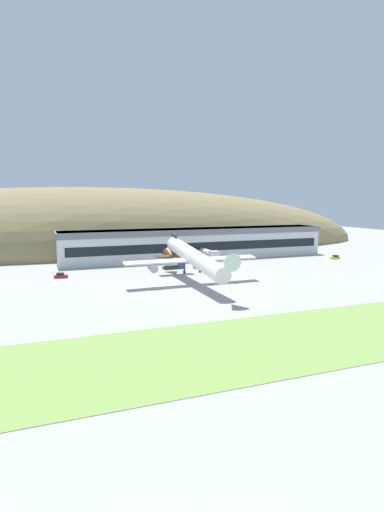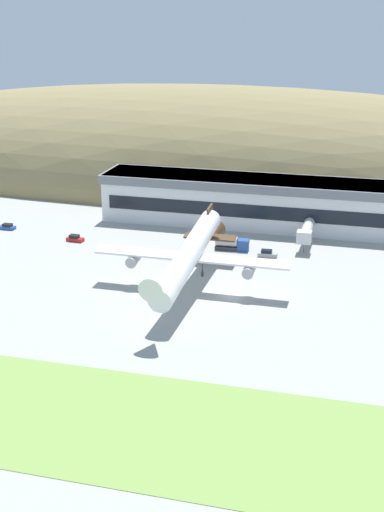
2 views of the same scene
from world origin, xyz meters
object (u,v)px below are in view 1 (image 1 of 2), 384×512
Objects in this scene: terminal_building at (198,241)px; jetway_0 at (209,253)px; cargo_airplane at (193,258)px; fuel_truck at (174,264)px; traffic_cone_0 at (199,270)px; service_car_3 at (335,257)px; service_car_2 at (61,276)px; service_car_0 at (199,266)px.

terminal_building is 8.33× the size of jetway_0.
fuel_truck is (2.97, 27.52, -6.30)m from cargo_airplane.
traffic_cone_0 is (-9.65, -13.29, -3.71)m from jetway_0.
jetway_0 is 54.71m from service_car_3.
service_car_3 is 6.50× the size of traffic_cone_0.
traffic_cone_0 is (10.12, 20.75, -7.60)m from cargo_airplane.
fuel_truck is at bearing 5.32° from service_car_2.
terminal_building is 52.99m from cargo_airplane.
terminal_building is at bearing 69.85° from service_car_0.
fuel_truck is at bearing 136.54° from traffic_cone_0.
terminal_building reaches higher than service_car_3.
terminal_building reaches higher than traffic_cone_0.
terminal_building reaches higher than fuel_truck.
jetway_0 is 23.54× the size of traffic_cone_0.
cargo_airplane is (-20.70, -48.77, 0.71)m from terminal_building.
service_car_3 is (61.87, 1.34, -0.04)m from service_car_0.
terminal_building is 15.11m from jetway_0.
service_car_3 is at bearing -22.95° from terminal_building.
jetway_0 reaches higher than fuel_truck.
service_car_2 is 7.45× the size of traffic_cone_0.
traffic_cone_0 is (45.85, -3.17, -0.41)m from service_car_2.
fuel_truck is at bearing 179.00° from service_car_3.
cargo_airplane is at bearing -113.00° from terminal_building.
jetway_0 is at bearing -93.62° from terminal_building.
service_car_2 is at bearing -178.77° from service_car_0.
terminal_building is 2.29× the size of cargo_airplane.
cargo_airplane reaches higher than traffic_cone_0.
fuel_truck reaches higher than traffic_cone_0.
terminal_building is 58.06m from service_car_3.
service_car_0 reaches higher than traffic_cone_0.
traffic_cone_0 is at bearing -113.72° from service_car_0.
service_car_3 is (73.83, 26.28, -7.23)m from cargo_airplane.
service_car_3 is (53.12, -22.49, -6.52)m from terminal_building.
cargo_airplane is (-19.77, -34.03, 3.89)m from jetway_0.
fuel_truck is at bearing 83.84° from cargo_airplane.
cargo_airplane is at bearing -116.00° from traffic_cone_0.
terminal_building is at bearing 23.77° from service_car_2.
service_car_0 is (11.96, 24.94, -7.19)m from cargo_airplane.
cargo_airplane is at bearing -115.62° from service_car_0.
service_car_3 is 63.95m from traffic_cone_0.
terminal_building is 13.88× the size of fuel_truck.
terminal_building is 62.00m from service_car_2.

